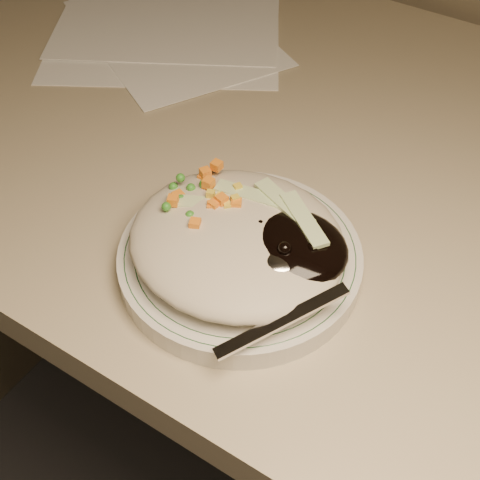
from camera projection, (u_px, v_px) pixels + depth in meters
The scene contains 5 objects.
desk at pixel (390, 305), 0.83m from camera, with size 1.40×0.70×0.74m.
plate at pixel (240, 260), 0.60m from camera, with size 0.22×0.22×0.02m, color silver.
plate_rim at pixel (240, 252), 0.59m from camera, with size 0.21×0.21×0.00m.
meal at pixel (244, 238), 0.58m from camera, with size 0.21×0.19×0.05m.
papers at pixel (169, 32), 0.89m from camera, with size 0.39×0.38×0.00m.
Camera 1 is at (0.12, 0.85, 1.20)m, focal length 50.00 mm.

